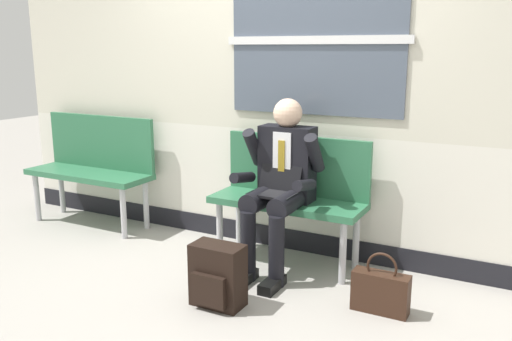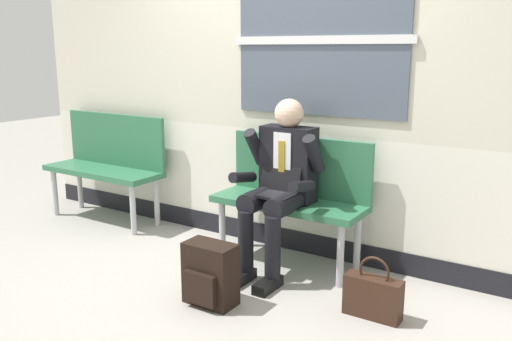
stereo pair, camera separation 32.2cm
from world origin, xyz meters
The scene contains 7 objects.
ground_plane centered at (0.00, 0.00, 0.00)m, with size 18.00×18.00×0.00m, color #9E9991.
station_wall centered at (0.01, 0.80, 1.45)m, with size 5.25×0.17×2.92m.
bench_with_person centered at (0.31, 0.52, 0.56)m, with size 1.15×0.42×0.96m.
bench_empty centered at (-1.69, 0.53, 0.58)m, with size 1.22×0.42×1.00m.
person_seated centered at (0.31, 0.32, 0.67)m, with size 0.57×0.70×1.25m.
backpack centered at (0.21, -0.38, 0.20)m, with size 0.33×0.22×0.40m.
handbag centered at (1.15, 0.01, 0.14)m, with size 0.35×0.12×0.39m.
Camera 1 is at (1.90, -3.06, 1.60)m, focal length 37.68 mm.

